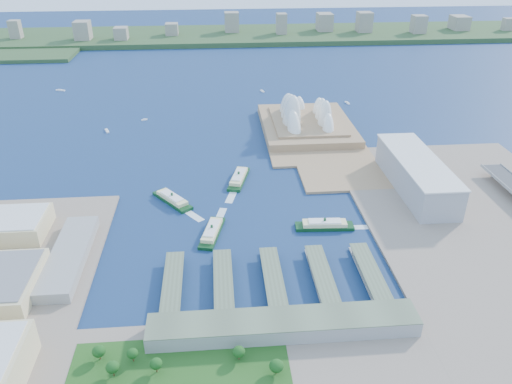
{
  "coord_description": "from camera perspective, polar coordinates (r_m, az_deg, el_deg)",
  "views": [
    {
      "loc": [
        -28.64,
        -409.72,
        269.77
      ],
      "look_at": [
        10.86,
        57.61,
        18.0
      ],
      "focal_mm": 35.0,
      "sensor_mm": 36.0,
      "label": 1
    }
  ],
  "objects": [
    {
      "name": "ground",
      "position": [
        491.4,
        -0.7,
        -5.07
      ],
      "size": [
        3000.0,
        3000.0,
        0.0
      ],
      "primitive_type": "plane",
      "color": "#0F1F46",
      "rests_on": "ground"
    },
    {
      "name": "east_land",
      "position": [
        523.01,
        27.16,
        -6.16
      ],
      "size": [
        240.0,
        500.0,
        3.0
      ],
      "primitive_type": "cube",
      "color": "gray",
      "rests_on": "ground"
    },
    {
      "name": "peninsula",
      "position": [
        734.19,
        6.24,
        6.62
      ],
      "size": [
        135.0,
        220.0,
        3.0
      ],
      "primitive_type": "cube",
      "color": "#987653",
      "rests_on": "ground"
    },
    {
      "name": "far_shore",
      "position": [
        1414.83,
        -3.76,
        17.43
      ],
      "size": [
        2200.0,
        260.0,
        12.0
      ],
      "primitive_type": "cube",
      "color": "#2D4926",
      "rests_on": "ground"
    },
    {
      "name": "opera_house",
      "position": [
        741.7,
        5.89,
        9.38
      ],
      "size": [
        134.0,
        180.0,
        58.0
      ],
      "primitive_type": null,
      "color": "white",
      "rests_on": "peninsula"
    },
    {
      "name": "toaster_building",
      "position": [
        593.28,
        17.83,
        1.94
      ],
      "size": [
        45.0,
        155.0,
        35.0
      ],
      "primitive_type": "cube",
      "color": "gray",
      "rests_on": "east_land"
    },
    {
      "name": "ferry_wharves",
      "position": [
        429.13,
        1.94,
        -9.95
      ],
      "size": [
        184.0,
        90.0,
        9.3
      ],
      "primitive_type": null,
      "color": "#526048",
      "rests_on": "ground"
    },
    {
      "name": "terminal_building",
      "position": [
        381.29,
        3.17,
        -14.98
      ],
      "size": [
        200.0,
        28.0,
        12.0
      ],
      "primitive_type": "cube",
      "color": "gray",
      "rests_on": "south_land"
    },
    {
      "name": "far_skyline",
      "position": [
        1389.24,
        -3.78,
        18.63
      ],
      "size": [
        1900.0,
        140.0,
        55.0
      ],
      "primitive_type": null,
      "color": "gray",
      "rests_on": "far_shore"
    },
    {
      "name": "ferry_a",
      "position": [
        555.01,
        -9.56,
        -0.63
      ],
      "size": [
        47.19,
        55.5,
        11.05
      ],
      "primitive_type": null,
      "rotation": [
        0.0,
        0.0,
        0.65
      ],
      "color": "#0D3616",
      "rests_on": "ground"
    },
    {
      "name": "ferry_b",
      "position": [
        594.0,
        -1.99,
        1.82
      ],
      "size": [
        30.54,
        62.41,
        11.44
      ],
      "primitive_type": null,
      "rotation": [
        0.0,
        0.0,
        -0.26
      ],
      "color": "#0D3616",
      "rests_on": "ground"
    },
    {
      "name": "ferry_c",
      "position": [
        492.89,
        -5.06,
        -4.34
      ],
      "size": [
        27.74,
        58.72,
        10.76
      ],
      "primitive_type": null,
      "rotation": [
        0.0,
        0.0,
        2.9
      ],
      "color": "#0D3616",
      "rests_on": "ground"
    },
    {
      "name": "ferry_d",
      "position": [
        506.11,
        7.85,
        -3.54
      ],
      "size": [
        59.28,
        18.08,
        11.07
      ],
      "primitive_type": null,
      "rotation": [
        0.0,
        0.0,
        1.52
      ],
      "color": "#0D3616",
      "rests_on": "ground"
    },
    {
      "name": "boat_a",
      "position": [
        773.9,
        -16.67,
        6.74
      ],
      "size": [
        9.25,
        16.33,
        3.07
      ],
      "primitive_type": null,
      "rotation": [
        0.0,
        0.0,
        0.35
      ],
      "color": "white",
      "rests_on": "ground"
    },
    {
      "name": "boat_b",
      "position": [
        806.01,
        -12.63,
        8.08
      ],
      "size": [
        9.89,
        6.75,
        2.53
      ],
      "primitive_type": null,
      "rotation": [
        0.0,
        0.0,
        1.98
      ],
      "color": "white",
      "rests_on": "ground"
    },
    {
      "name": "boat_c",
      "position": [
        879.88,
        10.39,
        10.02
      ],
      "size": [
        6.6,
        13.92,
        3.02
      ],
      "primitive_type": null,
      "rotation": [
        0.0,
        0.0,
        3.35
      ],
      "color": "white",
      "rests_on": "ground"
    },
    {
      "name": "boat_d",
      "position": [
        1003.12,
        -21.47,
        10.79
      ],
      "size": [
        17.34,
        7.94,
        2.86
      ],
      "primitive_type": null,
      "rotation": [
        0.0,
        0.0,
        1.31
      ],
      "color": "white",
      "rests_on": "ground"
    },
    {
      "name": "boat_e",
      "position": [
        931.02,
        0.72,
        11.48
      ],
      "size": [
        7.69,
        12.66,
        2.96
      ],
      "primitive_type": null,
      "rotation": [
        0.0,
        0.0,
        0.34
      ],
      "color": "white",
      "rests_on": "ground"
    }
  ]
}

